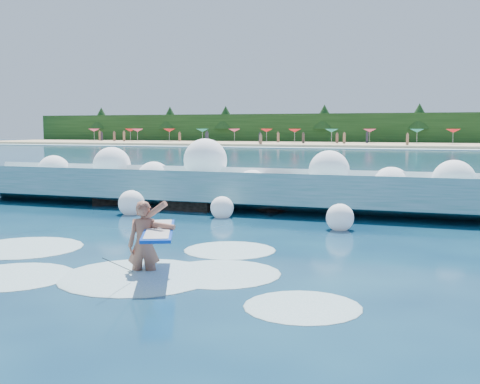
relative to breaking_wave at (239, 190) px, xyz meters
The scene contains 11 objects.
ground 7.85m from the breaking_wave, 85.06° to the right, with size 200.00×200.00×0.00m, color #082240.
beach 70.20m from the breaking_wave, 89.45° to the left, with size 140.00×20.00×0.40m, color tan.
wet_band 59.20m from the breaking_wave, 89.35° to the left, with size 140.00×5.00×0.08m, color silver.
treeline 80.22m from the breaking_wave, 89.52° to the left, with size 140.00×4.00×5.00m, color black.
breaking_wave is the anchor object (origin of this frame).
rock_cluster 1.75m from the breaking_wave, behind, with size 8.32×3.14×1.34m.
surfer_with_board 9.44m from the breaking_wave, 80.01° to the right, with size 1.41×2.84×1.65m.
wave_spray 0.58m from the breaking_wave, 145.54° to the right, with size 15.46×4.59×2.40m.
surf_foam 9.01m from the breaking_wave, 84.10° to the right, with size 9.25×5.71×0.15m.
beach_umbrellas 71.89m from the breaking_wave, 89.57° to the left, with size 110.61×6.81×0.50m.
beachgoers 67.04m from the breaking_wave, 93.37° to the left, with size 108.19×13.40×1.93m.
Camera 1 is at (6.30, -11.12, 2.70)m, focal length 45.00 mm.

